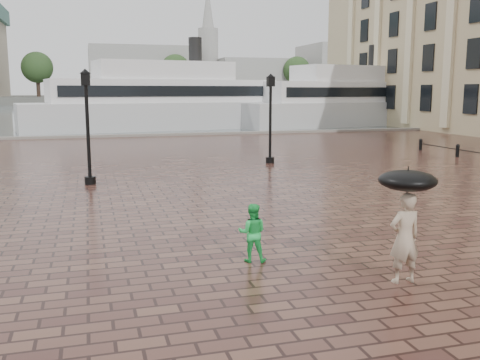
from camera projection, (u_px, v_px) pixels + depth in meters
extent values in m
plane|color=#391E1A|center=(338.00, 239.00, 13.57)|extent=(300.00, 300.00, 0.00)
plane|color=#455053|center=(120.00, 110.00, 100.84)|extent=(240.00, 240.00, 0.00)
cube|color=slate|center=(164.00, 136.00, 43.92)|extent=(80.00, 0.60, 0.30)
cube|color=#4C4C47|center=(107.00, 99.00, 165.17)|extent=(300.00, 60.00, 2.00)
cube|color=gray|center=(142.00, 72.00, 157.05)|extent=(30.00, 22.00, 14.00)
cube|color=gray|center=(255.00, 78.00, 166.73)|extent=(25.00, 22.00, 11.00)
cube|color=gray|center=(357.00, 71.00, 175.74)|extent=(35.00, 22.00, 16.00)
cylinder|color=gray|center=(208.00, 62.00, 161.94)|extent=(6.00, 6.00, 20.00)
cone|color=gray|center=(208.00, 14.00, 159.61)|extent=(5.00, 5.00, 18.00)
cylinder|color=#2D2119|center=(38.00, 89.00, 138.96)|extent=(1.00, 1.00, 8.00)
sphere|color=#1F3417|center=(37.00, 67.00, 138.04)|extent=(8.00, 8.00, 8.00)
cylinder|color=#2D2119|center=(176.00, 89.00, 148.65)|extent=(1.00, 1.00, 8.00)
sphere|color=#1F3417|center=(175.00, 69.00, 147.74)|extent=(8.00, 8.00, 8.00)
cylinder|color=#2D2119|center=(296.00, 89.00, 158.35)|extent=(1.00, 1.00, 8.00)
sphere|color=#1F3417|center=(297.00, 70.00, 157.43)|extent=(8.00, 8.00, 8.00)
cylinder|color=#2D2119|center=(403.00, 89.00, 168.05)|extent=(1.00, 1.00, 8.00)
sphere|color=#1F3417|center=(404.00, 71.00, 167.13)|extent=(8.00, 8.00, 8.00)
cylinder|color=black|center=(457.00, 152.00, 30.10)|extent=(0.20, 0.20, 0.60)
sphere|color=black|center=(458.00, 146.00, 30.04)|extent=(0.22, 0.22, 0.22)
cylinder|color=black|center=(421.00, 145.00, 33.42)|extent=(0.20, 0.20, 0.60)
sphere|color=black|center=(421.00, 140.00, 33.36)|extent=(0.22, 0.22, 0.22)
cylinder|color=black|center=(90.00, 180.00, 21.42)|extent=(0.44, 0.44, 0.30)
cylinder|color=black|center=(88.00, 134.00, 21.11)|extent=(0.14, 0.14, 4.00)
cube|color=black|center=(85.00, 79.00, 20.75)|extent=(0.35, 0.35, 0.50)
sphere|color=beige|center=(85.00, 79.00, 20.75)|extent=(0.28, 0.28, 0.28)
cylinder|color=black|center=(270.00, 160.00, 27.63)|extent=(0.44, 0.44, 0.30)
cylinder|color=black|center=(270.00, 124.00, 27.33)|extent=(0.14, 0.14, 4.00)
cube|color=black|center=(271.00, 81.00, 26.97)|extent=(0.35, 0.35, 0.50)
sphere|color=beige|center=(271.00, 81.00, 26.97)|extent=(0.28, 0.28, 0.28)
imported|color=tan|center=(405.00, 238.00, 10.35)|extent=(0.66, 0.44, 1.79)
imported|color=green|center=(252.00, 233.00, 11.68)|extent=(0.75, 0.67, 1.29)
cube|color=#BABABA|center=(165.00, 116.00, 51.57)|extent=(27.35, 10.64, 2.56)
cube|color=silver|center=(164.00, 91.00, 51.18)|extent=(21.95, 8.93, 2.13)
cube|color=silver|center=(164.00, 71.00, 50.86)|extent=(13.42, 6.92, 1.71)
cylinder|color=black|center=(195.00, 51.00, 51.88)|extent=(1.28, 1.28, 2.56)
cube|color=black|center=(174.00, 91.00, 48.66)|extent=(20.01, 3.39, 0.96)
cube|color=black|center=(156.00, 91.00, 53.70)|extent=(20.01, 3.39, 0.96)
cube|color=#BABABA|center=(350.00, 114.00, 57.09)|extent=(26.61, 11.50, 2.48)
cube|color=silver|center=(351.00, 92.00, 56.71)|extent=(21.37, 9.60, 2.07)
cube|color=silver|center=(351.00, 74.00, 56.40)|extent=(13.14, 7.26, 1.66)
cylinder|color=black|center=(374.00, 57.00, 57.53)|extent=(1.24, 1.24, 2.48)
cube|color=black|center=(368.00, 92.00, 54.32)|extent=(19.25, 4.22, 0.93)
cube|color=black|center=(334.00, 92.00, 59.10)|extent=(19.25, 4.22, 0.93)
cylinder|color=black|center=(406.00, 206.00, 10.24)|extent=(0.02, 0.02, 0.95)
ellipsoid|color=black|center=(408.00, 180.00, 10.16)|extent=(1.10, 1.10, 0.39)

